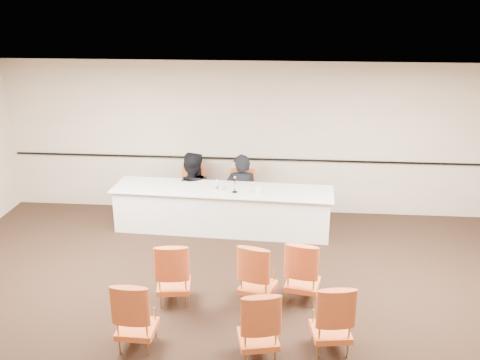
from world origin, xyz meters
name	(u,v)px	position (x,y,z in m)	size (l,w,h in m)	color
floor	(239,324)	(0.00, 0.00, 0.00)	(10.00, 10.00, 0.00)	black
ceiling	(238,102)	(0.00, 0.00, 3.00)	(10.00, 10.00, 0.00)	silver
wall_back	(257,139)	(0.00, 4.00, 1.50)	(10.00, 0.04, 3.00)	beige
wall_rail	(256,159)	(0.00, 3.96, 1.10)	(9.80, 0.04, 0.03)	black
panel_table	(222,209)	(-0.57, 2.99, 0.40)	(4.03, 0.93, 0.81)	silver
panelist_main	(241,199)	(-0.26, 3.57, 0.40)	(0.66, 0.43, 1.80)	black
panelist_main_chair	(241,195)	(-0.26, 3.57, 0.47)	(0.50, 0.50, 0.95)	#BA3F21
panelist_second	(192,198)	(-1.25, 3.62, 0.37)	(0.91, 0.71, 1.87)	black
panelist_second_chair	(192,193)	(-1.25, 3.62, 0.47)	(0.50, 0.50, 0.95)	#BA3F21
papers	(247,192)	(-0.10, 2.89, 0.81)	(0.30, 0.22, 0.00)	white
microphone	(235,185)	(-0.32, 2.83, 0.94)	(0.09, 0.19, 0.27)	black
water_bottle	(217,185)	(-0.65, 2.93, 0.91)	(0.06, 0.06, 0.20)	#167B7D
drinking_glass	(221,188)	(-0.58, 2.89, 0.86)	(0.06, 0.06, 0.10)	silver
coffee_cup	(258,190)	(0.10, 2.78, 0.88)	(0.09, 0.09, 0.14)	white
aud_chair_front_left	(173,272)	(-0.97, 0.48, 0.47)	(0.50, 0.50, 0.95)	#BA3F21
aud_chair_front_mid	(258,273)	(0.22, 0.55, 0.47)	(0.50, 0.50, 0.95)	#BA3F21
aud_chair_front_right	(303,270)	(0.86, 0.69, 0.47)	(0.50, 0.50, 0.95)	#BA3F21
aud_chair_back_left	(136,313)	(-1.22, -0.58, 0.47)	(0.50, 0.50, 0.95)	#BA3F21
aud_chair_back_mid	(258,323)	(0.29, -0.65, 0.47)	(0.50, 0.50, 0.95)	#BA3F21
aud_chair_back_right	(331,316)	(1.18, -0.43, 0.47)	(0.50, 0.50, 0.95)	#BA3F21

